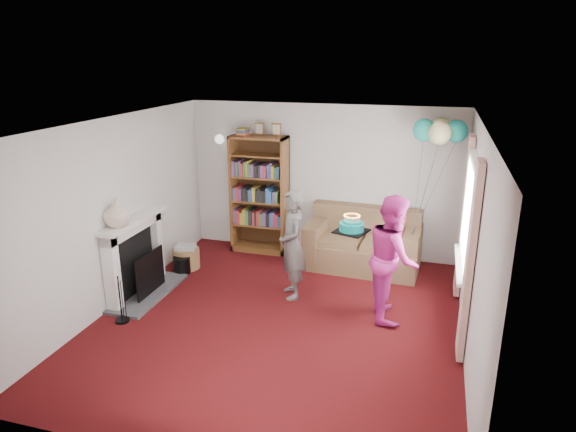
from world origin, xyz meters
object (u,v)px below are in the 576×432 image
(bookcase, at_px, (260,195))
(sofa, at_px, (363,245))
(person_striped, at_px, (292,245))
(person_magenta, at_px, (393,257))
(birthday_cake, at_px, (352,227))

(bookcase, xyz_separation_m, sofa, (1.81, -0.23, -0.62))
(person_striped, relative_size, person_magenta, 0.94)
(person_magenta, height_order, birthday_cake, person_magenta)
(bookcase, distance_m, sofa, 1.93)
(person_striped, distance_m, birthday_cake, 0.96)
(person_striped, height_order, birthday_cake, person_striped)
(sofa, relative_size, person_magenta, 1.08)
(person_magenta, xyz_separation_m, birthday_cake, (-0.53, -0.04, 0.37))
(bookcase, height_order, person_magenta, bookcase)
(bookcase, relative_size, birthday_cake, 5.83)
(birthday_cake, bearing_deg, bookcase, 135.85)
(person_magenta, distance_m, birthday_cake, 0.65)
(person_striped, bearing_deg, person_magenta, 54.38)
(sofa, height_order, person_magenta, person_magenta)
(bookcase, bearing_deg, person_magenta, -36.46)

